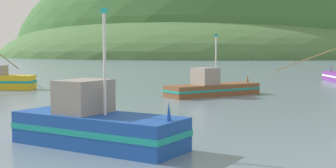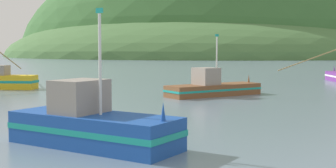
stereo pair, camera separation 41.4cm
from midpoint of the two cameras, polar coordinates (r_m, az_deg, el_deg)
The scene contains 4 objects.
hill_mid_right at distance 241.13m, azimuth 6.41°, elevation 3.49°, with size 205.14×164.11×109.79m, color #386633.
hill_far_left at distance 218.95m, azimuth 4.50°, elevation 3.40°, with size 186.65×149.32×39.51m, color #47703D.
fishing_boat_blue at distance 19.52m, azimuth -9.35°, elevation -4.97°, with size 7.75×5.91×5.62m.
fishing_boat_brown at distance 39.53m, azimuth 5.03°, elevation -0.42°, with size 8.41×6.89×5.16m.
Camera 1 is at (2.41, -10.95, 4.06)m, focal length 50.13 mm.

